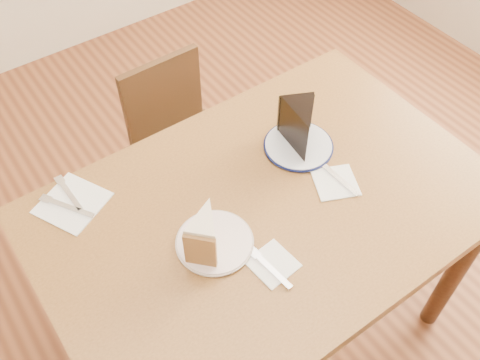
# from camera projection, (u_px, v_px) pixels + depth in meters

# --- Properties ---
(ground) EXTENTS (4.00, 4.00, 0.00)m
(ground) POSITION_uv_depth(u_px,v_px,m) (260.00, 325.00, 1.99)
(ground) COLOR #522816
(ground) RESTS_ON ground
(table) EXTENTS (1.20, 0.80, 0.75)m
(table) POSITION_uv_depth(u_px,v_px,m) (266.00, 225.00, 1.49)
(table) COLOR #593718
(table) RESTS_ON ground
(chair_far) EXTENTS (0.37, 0.37, 0.74)m
(chair_far) POSITION_uv_depth(u_px,v_px,m) (184.00, 148.00, 2.01)
(chair_far) COLOR #311C0E
(chair_far) RESTS_ON ground
(plate_cream) EXTENTS (0.19, 0.19, 0.01)m
(plate_cream) POSITION_uv_depth(u_px,v_px,m) (215.00, 242.00, 1.33)
(plate_cream) COLOR silver
(plate_cream) RESTS_ON table
(plate_navy) EXTENTS (0.19, 0.19, 0.01)m
(plate_navy) POSITION_uv_depth(u_px,v_px,m) (298.00, 146.00, 1.54)
(plate_navy) COLOR silver
(plate_navy) RESTS_ON table
(carrot_cake) EXTENTS (0.13, 0.13, 0.11)m
(carrot_cake) POSITION_uv_depth(u_px,v_px,m) (206.00, 231.00, 1.28)
(carrot_cake) COLOR beige
(carrot_cake) RESTS_ON plate_cream
(chocolate_cake) EXTENTS (0.15, 0.16, 0.12)m
(chocolate_cake) POSITION_uv_depth(u_px,v_px,m) (301.00, 130.00, 1.49)
(chocolate_cake) COLOR black
(chocolate_cake) RESTS_ON plate_navy
(napkin_cream) EXTENTS (0.11, 0.11, 0.00)m
(napkin_cream) POSITION_uv_depth(u_px,v_px,m) (273.00, 264.00, 1.30)
(napkin_cream) COLOR white
(napkin_cream) RESTS_ON table
(napkin_navy) EXTENTS (0.15, 0.15, 0.00)m
(napkin_navy) POSITION_uv_depth(u_px,v_px,m) (335.00, 182.00, 1.46)
(napkin_navy) COLOR white
(napkin_navy) RESTS_ON table
(napkin_spare) EXTENTS (0.21, 0.21, 0.00)m
(napkin_spare) POSITION_uv_depth(u_px,v_px,m) (72.00, 203.00, 1.41)
(napkin_spare) COLOR white
(napkin_spare) RESTS_ON table
(fork_cream) EXTENTS (0.03, 0.14, 0.00)m
(fork_cream) POSITION_uv_depth(u_px,v_px,m) (270.00, 268.00, 1.28)
(fork_cream) COLOR silver
(fork_cream) RESTS_ON napkin_cream
(knife_navy) EXTENTS (0.02, 0.17, 0.00)m
(knife_navy) POSITION_uv_depth(u_px,v_px,m) (336.00, 176.00, 1.47)
(knife_navy) COLOR silver
(knife_navy) RESTS_ON napkin_navy
(fork_spare) EXTENTS (0.02, 0.14, 0.00)m
(fork_spare) POSITION_uv_depth(u_px,v_px,m) (69.00, 193.00, 1.43)
(fork_spare) COLOR silver
(fork_spare) RESTS_ON napkin_spare
(knife_spare) EXTENTS (0.10, 0.14, 0.00)m
(knife_spare) POSITION_uv_depth(u_px,v_px,m) (67.00, 206.00, 1.40)
(knife_spare) COLOR silver
(knife_spare) RESTS_ON napkin_spare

